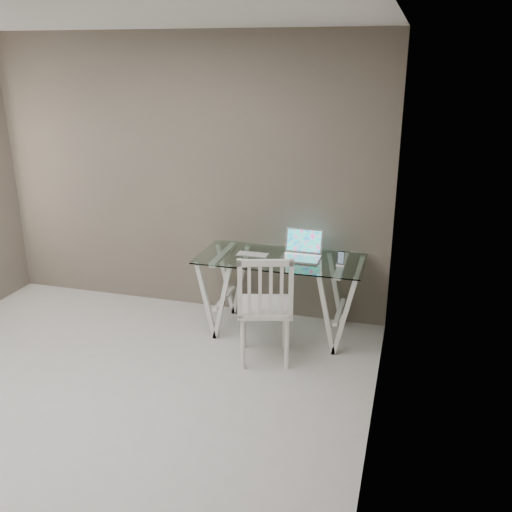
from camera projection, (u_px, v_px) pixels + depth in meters
The scene contains 7 objects.
room at pixel (34, 188), 3.45m from camera, with size 4.50×4.52×2.71m.
desk at pixel (280, 295), 5.27m from camera, with size 1.50×0.70×0.75m.
chair at pixel (265, 304), 4.68m from camera, with size 0.55×0.55×0.98m.
laptop at pixel (302, 251), 5.15m from camera, with size 0.34×0.31×0.24m.
keyboard at pixel (253, 254), 5.22m from camera, with size 0.30×0.13×0.01m, color silver.
mouse at pixel (261, 264), 4.94m from camera, with size 0.12×0.07×0.04m, color white.
phone_dock at pixel (341, 262), 4.93m from camera, with size 0.07×0.07×0.13m.
Camera 1 is at (2.15, -2.88, 2.47)m, focal length 40.00 mm.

